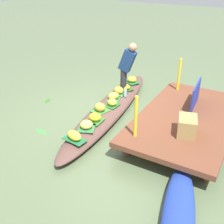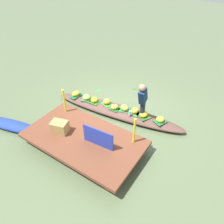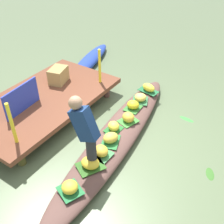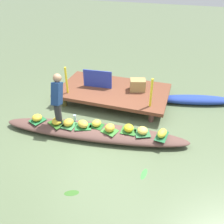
{
  "view_description": "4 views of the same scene",
  "coord_description": "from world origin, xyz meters",
  "px_view_note": "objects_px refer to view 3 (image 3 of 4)",
  "views": [
    {
      "loc": [
        4.96,
        2.9,
        3.1
      ],
      "look_at": [
        0.4,
        0.28,
        0.29
      ],
      "focal_mm": 44.56,
      "sensor_mm": 36.0,
      "label": 1
    },
    {
      "loc": [
        -3.07,
        4.91,
        4.55
      ],
      "look_at": [
        -0.05,
        0.37,
        0.34
      ],
      "focal_mm": 35.28,
      "sensor_mm": 36.0,
      "label": 2
    },
    {
      "loc": [
        -3.22,
        -2.07,
        3.55
      ],
      "look_at": [
        0.42,
        0.37,
        0.3
      ],
      "focal_mm": 44.14,
      "sensor_mm": 36.0,
      "label": 3
    },
    {
      "loc": [
        1.84,
        -4.26,
        3.71
      ],
      "look_at": [
        0.24,
        0.69,
        0.31
      ],
      "focal_mm": 38.51,
      "sensor_mm": 36.0,
      "label": 4
    }
  ],
  "objects_px": {
    "banana_bunch_0": "(111,138)",
    "banana_bunch_5": "(70,187)",
    "moored_boat": "(90,61)",
    "water_bottle": "(93,144)",
    "vendor_person": "(85,129)",
    "banana_bunch_2": "(133,105)",
    "produce_crate": "(58,75)",
    "banana_bunch_7": "(101,151)",
    "banana_bunch_6": "(149,88)",
    "banana_bunch_1": "(128,117)",
    "market_banner": "(22,99)",
    "banana_bunch_3": "(140,97)",
    "vendor_boat": "(116,138)",
    "banana_bunch_4": "(90,163)",
    "banana_bunch_8": "(114,126)"
  },
  "relations": [
    {
      "from": "banana_bunch_0",
      "to": "banana_bunch_4",
      "type": "height_order",
      "value": "banana_bunch_0"
    },
    {
      "from": "banana_bunch_5",
      "to": "banana_bunch_7",
      "type": "xyz_separation_m",
      "value": [
        0.84,
        0.05,
        0.01
      ]
    },
    {
      "from": "vendor_person",
      "to": "banana_bunch_1",
      "type": "bearing_deg",
      "value": 0.4
    },
    {
      "from": "vendor_person",
      "to": "vendor_boat",
      "type": "bearing_deg",
      "value": 1.36
    },
    {
      "from": "banana_bunch_2",
      "to": "market_banner",
      "type": "relative_size",
      "value": 0.29
    },
    {
      "from": "banana_bunch_5",
      "to": "banana_bunch_7",
      "type": "height_order",
      "value": "banana_bunch_7"
    },
    {
      "from": "vendor_boat",
      "to": "banana_bunch_7",
      "type": "xyz_separation_m",
      "value": [
        -0.61,
        -0.1,
        0.21
      ]
    },
    {
      "from": "banana_bunch_6",
      "to": "banana_bunch_5",
      "type": "bearing_deg",
      "value": -173.84
    },
    {
      "from": "banana_bunch_8",
      "to": "produce_crate",
      "type": "xyz_separation_m",
      "value": [
        0.57,
        1.87,
        0.22
      ]
    },
    {
      "from": "water_bottle",
      "to": "banana_bunch_8",
      "type": "bearing_deg",
      "value": -2.88
    },
    {
      "from": "banana_bunch_8",
      "to": "market_banner",
      "type": "height_order",
      "value": "market_banner"
    },
    {
      "from": "banana_bunch_7",
      "to": "banana_bunch_1",
      "type": "bearing_deg",
      "value": 5.11
    },
    {
      "from": "banana_bunch_7",
      "to": "water_bottle",
      "type": "xyz_separation_m",
      "value": [
        0.07,
        0.22,
        0.0
      ]
    },
    {
      "from": "banana_bunch_0",
      "to": "vendor_person",
      "type": "distance_m",
      "value": 0.87
    },
    {
      "from": "banana_bunch_3",
      "to": "banana_bunch_4",
      "type": "distance_m",
      "value": 2.09
    },
    {
      "from": "banana_bunch_1",
      "to": "water_bottle",
      "type": "bearing_deg",
      "value": 172.62
    },
    {
      "from": "banana_bunch_2",
      "to": "banana_bunch_6",
      "type": "relative_size",
      "value": 0.79
    },
    {
      "from": "banana_bunch_2",
      "to": "water_bottle",
      "type": "relative_size",
      "value": 1.38
    },
    {
      "from": "banana_bunch_2",
      "to": "banana_bunch_7",
      "type": "height_order",
      "value": "same"
    },
    {
      "from": "market_banner",
      "to": "vendor_boat",
      "type": "bearing_deg",
      "value": -77.03
    },
    {
      "from": "banana_bunch_2",
      "to": "banana_bunch_6",
      "type": "xyz_separation_m",
      "value": [
        0.77,
        0.05,
        -0.0
      ]
    },
    {
      "from": "banana_bunch_2",
      "to": "water_bottle",
      "type": "xyz_separation_m",
      "value": [
        -1.37,
        -0.02,
        0.0
      ]
    },
    {
      "from": "banana_bunch_5",
      "to": "market_banner",
      "type": "bearing_deg",
      "value": 65.29
    },
    {
      "from": "water_bottle",
      "to": "banana_bunch_0",
      "type": "bearing_deg",
      "value": -29.52
    },
    {
      "from": "banana_bunch_2",
      "to": "banana_bunch_7",
      "type": "xyz_separation_m",
      "value": [
        -1.44,
        -0.23,
        0.0
      ]
    },
    {
      "from": "banana_bunch_2",
      "to": "vendor_person",
      "type": "height_order",
      "value": "vendor_person"
    },
    {
      "from": "water_bottle",
      "to": "produce_crate",
      "type": "height_order",
      "value": "produce_crate"
    },
    {
      "from": "moored_boat",
      "to": "vendor_person",
      "type": "relative_size",
      "value": 1.89
    },
    {
      "from": "banana_bunch_0",
      "to": "banana_bunch_7",
      "type": "relative_size",
      "value": 1.09
    },
    {
      "from": "banana_bunch_6",
      "to": "banana_bunch_4",
      "type": "bearing_deg",
      "value": -173.5
    },
    {
      "from": "vendor_boat",
      "to": "banana_bunch_4",
      "type": "distance_m",
      "value": 0.94
    },
    {
      "from": "banana_bunch_2",
      "to": "banana_bunch_4",
      "type": "height_order",
      "value": "banana_bunch_2"
    },
    {
      "from": "water_bottle",
      "to": "market_banner",
      "type": "height_order",
      "value": "market_banner"
    },
    {
      "from": "banana_bunch_6",
      "to": "vendor_person",
      "type": "relative_size",
      "value": 0.25
    },
    {
      "from": "banana_bunch_0",
      "to": "banana_bunch_3",
      "type": "relative_size",
      "value": 1.13
    },
    {
      "from": "vendor_boat",
      "to": "banana_bunch_6",
      "type": "bearing_deg",
      "value": -0.62
    },
    {
      "from": "vendor_person",
      "to": "market_banner",
      "type": "height_order",
      "value": "vendor_person"
    },
    {
      "from": "banana_bunch_7",
      "to": "banana_bunch_8",
      "type": "relative_size",
      "value": 1.12
    },
    {
      "from": "banana_bunch_7",
      "to": "produce_crate",
      "type": "height_order",
      "value": "produce_crate"
    },
    {
      "from": "banana_bunch_0",
      "to": "banana_bunch_5",
      "type": "bearing_deg",
      "value": -175.18
    },
    {
      "from": "market_banner",
      "to": "water_bottle",
      "type": "bearing_deg",
      "value": -93.98
    },
    {
      "from": "banana_bunch_0",
      "to": "water_bottle",
      "type": "distance_m",
      "value": 0.33
    },
    {
      "from": "banana_bunch_5",
      "to": "water_bottle",
      "type": "relative_size",
      "value": 1.36
    },
    {
      "from": "moored_boat",
      "to": "market_banner",
      "type": "height_order",
      "value": "market_banner"
    },
    {
      "from": "banana_bunch_5",
      "to": "vendor_person",
      "type": "distance_m",
      "value": 0.86
    },
    {
      "from": "moored_boat",
      "to": "water_bottle",
      "type": "height_order",
      "value": "water_bottle"
    },
    {
      "from": "vendor_person",
      "to": "banana_bunch_3",
      "type": "bearing_deg",
      "value": 4.58
    },
    {
      "from": "banana_bunch_0",
      "to": "market_banner",
      "type": "bearing_deg",
      "value": 99.67
    },
    {
      "from": "banana_bunch_3",
      "to": "produce_crate",
      "type": "distance_m",
      "value": 1.9
    },
    {
      "from": "produce_crate",
      "to": "market_banner",
      "type": "bearing_deg",
      "value": -171.68
    }
  ]
}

